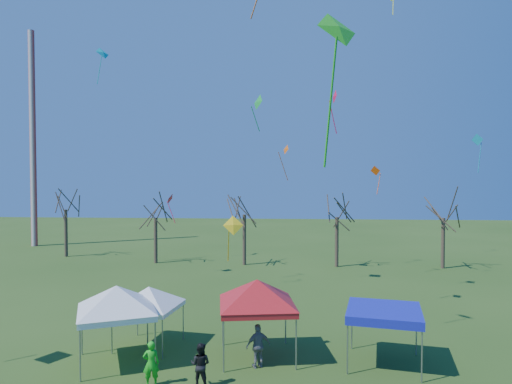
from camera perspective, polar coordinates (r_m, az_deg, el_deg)
radio_mast at (r=59.32m, az=-26.12°, el=5.98°), size 0.70×0.70×25.00m
tree_0 at (r=49.97m, az=-22.72°, el=-0.09°), size 3.83×3.83×8.44m
tree_1 at (r=43.73m, az=-12.46°, el=-1.17°), size 3.42×3.42×7.54m
tree_2 at (r=41.83m, az=-1.47°, el=-0.59°), size 3.71×3.71×8.18m
tree_3 at (r=41.56m, az=10.10°, el=-0.92°), size 3.59×3.59×7.91m
tree_4 at (r=43.51m, az=22.40°, el=-0.94°), size 3.58×3.58×7.89m
tent_white_west at (r=21.23m, az=-17.05°, el=-11.73°), size 4.15×4.15×3.93m
tent_white_mid at (r=22.89m, az=-13.26°, el=-11.92°), size 3.74×3.74×3.33m
tent_red at (r=20.93m, az=0.14°, el=-11.51°), size 4.57×4.57×4.07m
tent_blue at (r=21.15m, az=15.70°, el=-14.37°), size 3.65×3.65×2.44m
person_grey at (r=20.53m, az=0.29°, el=-18.67°), size 1.18×0.86×1.86m
person_green at (r=19.41m, az=-12.98°, el=-20.14°), size 0.73×0.59×1.75m
person_dark at (r=19.07m, az=-6.96°, el=-20.63°), size 0.93×0.79×1.69m
kite_5 at (r=12.62m, az=10.16°, el=19.31°), size 1.53×1.41×4.15m
kite_1 at (r=20.28m, az=-2.88°, el=-4.26°), size 0.97×0.58×2.08m
kite_22 at (r=38.42m, az=3.70°, el=5.19°), size 0.99×1.10×3.05m
kite_2 at (r=44.98m, az=-18.63°, el=16.14°), size 1.50×1.67×3.41m
kite_12 at (r=42.29m, az=25.97°, el=5.82°), size 0.87×1.00×3.25m
kite_13 at (r=37.94m, az=-10.73°, el=-0.89°), size 0.72×1.02×2.51m
kite_11 at (r=33.17m, az=0.20°, el=11.16°), size 1.02×1.24×2.65m
kite_17 at (r=27.37m, az=9.73°, el=11.51°), size 0.49×0.84×2.54m
kite_19 at (r=38.25m, az=14.73°, el=2.53°), size 0.94×0.87×2.36m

